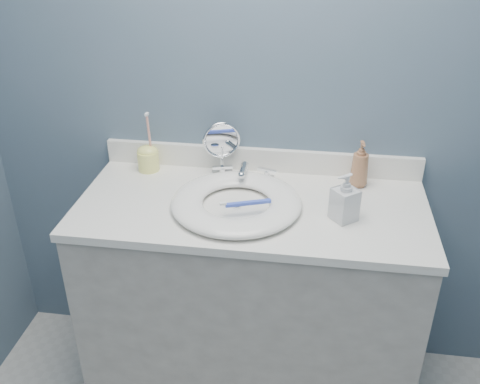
% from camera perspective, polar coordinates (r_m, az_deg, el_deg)
% --- Properties ---
extents(back_wall, '(2.20, 0.02, 2.40)m').
position_cam_1_polar(back_wall, '(1.98, 2.39, 10.83)').
color(back_wall, slate).
rests_on(back_wall, ground).
extents(vanity_cabinet, '(1.20, 0.55, 0.85)m').
position_cam_1_polar(vanity_cabinet, '(2.13, 1.13, -11.89)').
color(vanity_cabinet, '#BCB6AC').
rests_on(vanity_cabinet, ground).
extents(countertop, '(1.22, 0.57, 0.03)m').
position_cam_1_polar(countertop, '(1.87, 1.27, -1.65)').
color(countertop, white).
rests_on(countertop, vanity_cabinet).
extents(backsplash, '(1.22, 0.02, 0.09)m').
position_cam_1_polar(backsplash, '(2.07, 2.20, 3.48)').
color(backsplash, white).
rests_on(backsplash, countertop).
extents(basin, '(0.45, 0.45, 0.04)m').
position_cam_1_polar(basin, '(1.83, -0.39, -1.09)').
color(basin, white).
rests_on(basin, countertop).
extents(drain, '(0.04, 0.04, 0.01)m').
position_cam_1_polar(drain, '(1.84, -0.39, -1.50)').
color(drain, silver).
rests_on(drain, countertop).
extents(faucet, '(0.25, 0.13, 0.07)m').
position_cam_1_polar(faucet, '(2.00, 0.45, 1.94)').
color(faucet, silver).
rests_on(faucet, countertop).
extents(makeup_mirror, '(0.14, 0.08, 0.21)m').
position_cam_1_polar(makeup_mirror, '(2.01, -1.97, 4.93)').
color(makeup_mirror, silver).
rests_on(makeup_mirror, countertop).
extents(soap_bottle_amber, '(0.07, 0.08, 0.17)m').
position_cam_1_polar(soap_bottle_amber, '(1.98, 12.69, 2.92)').
color(soap_bottle_amber, '#9B6746').
rests_on(soap_bottle_amber, countertop).
extents(soap_bottle_clear, '(0.11, 0.11, 0.17)m').
position_cam_1_polar(soap_bottle_clear, '(1.76, 11.16, -0.55)').
color(soap_bottle_clear, silver).
rests_on(soap_bottle_clear, countertop).
extents(toothbrush_holder, '(0.08, 0.08, 0.24)m').
position_cam_1_polar(toothbrush_holder, '(2.10, -9.78, 3.69)').
color(toothbrush_holder, '#FFFD7F').
rests_on(toothbrush_holder, countertop).
extents(toothbrush_lying, '(0.17, 0.07, 0.02)m').
position_cam_1_polar(toothbrush_lying, '(1.77, 0.66, -1.21)').
color(toothbrush_lying, blue).
rests_on(toothbrush_lying, basin).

